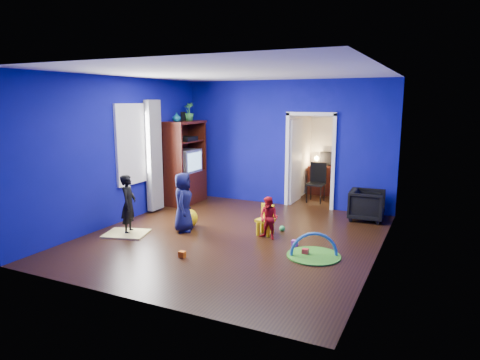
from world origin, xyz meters
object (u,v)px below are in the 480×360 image
at_px(armchair, 367,205).
at_px(tv_armoire, 185,162).
at_px(hopper_ball, 189,218).
at_px(folding_chair, 316,183).
at_px(vase, 177,117).
at_px(study_desk, 326,180).
at_px(child_navy, 183,202).
at_px(play_mat, 314,256).
at_px(child_black, 129,204).
at_px(crt_tv, 186,161).
at_px(kid_chair, 265,221).
at_px(toddler_red, 269,218).

distance_m(armchair, tv_armoire, 4.27).
relative_size(hopper_ball, folding_chair, 0.39).
height_order(vase, study_desk, vase).
xyz_separation_m(child_navy, hopper_ball, (-0.05, 0.25, -0.38)).
relative_size(armchair, hopper_ball, 1.92).
relative_size(play_mat, study_desk, 0.97).
distance_m(armchair, child_black, 4.76).
height_order(armchair, crt_tv, crt_tv).
relative_size(armchair, child_navy, 0.62).
bearing_deg(play_mat, tv_armoire, 149.81).
bearing_deg(child_black, folding_chair, -53.22).
distance_m(child_black, crt_tv, 2.57).
bearing_deg(play_mat, folding_chair, 105.35).
distance_m(crt_tv, folding_chair, 3.16).
height_order(armchair, child_navy, child_navy).
xyz_separation_m(kid_chair, study_desk, (0.13, 3.87, 0.12)).
distance_m(armchair, vase, 4.59).
xyz_separation_m(child_navy, crt_tv, (-1.18, 1.97, 0.46)).
height_order(play_mat, study_desk, study_desk).
distance_m(toddler_red, kid_chair, 0.28).
relative_size(child_navy, study_desk, 1.27).
relative_size(kid_chair, study_desk, 0.57).
bearing_deg(armchair, crt_tv, 91.12).
bearing_deg(crt_tv, armchair, 4.21).
bearing_deg(child_black, kid_chair, -87.89).
xyz_separation_m(hopper_ball, folding_chair, (1.65, 3.12, 0.28)).
height_order(tv_armoire, hopper_ball, tv_armoire).
bearing_deg(crt_tv, child_navy, -59.07).
bearing_deg(child_navy, armchair, -76.12).
xyz_separation_m(armchair, hopper_ball, (-3.04, -2.02, -0.14)).
height_order(toddler_red, hopper_ball, toddler_red).
height_order(hopper_ball, kid_chair, kid_chair).
relative_size(child_black, vase, 5.35).
distance_m(tv_armoire, kid_chair, 3.17).
distance_m(armchair, study_desk, 2.48).
bearing_deg(hopper_ball, armchair, 33.67).
bearing_deg(study_desk, armchair, -56.02).
distance_m(child_black, toddler_red, 2.60).
height_order(child_black, child_navy, child_navy).
height_order(child_navy, study_desk, child_navy).
relative_size(child_navy, hopper_ball, 3.09).
height_order(child_black, hopper_ball, child_black).
height_order(toddler_red, kid_chair, toddler_red).
bearing_deg(child_navy, hopper_ball, -12.08).
relative_size(child_black, crt_tv, 1.57).
xyz_separation_m(child_black, folding_chair, (2.44, 3.91, -0.09)).
distance_m(child_navy, play_mat, 2.66).
height_order(vase, tv_armoire, vase).
height_order(vase, play_mat, vase).
bearing_deg(child_navy, folding_chair, -48.76).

